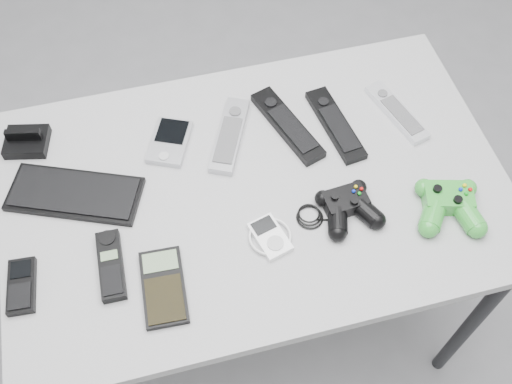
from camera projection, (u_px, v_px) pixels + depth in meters
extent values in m
plane|color=slate|center=(229.00, 325.00, 1.86)|extent=(3.50, 3.50, 0.00)
cube|color=gray|center=(256.00, 189.00, 1.29)|extent=(1.07, 0.69, 0.03)
cylinder|color=black|center=(473.00, 322.00, 1.50)|extent=(0.03, 0.03, 0.69)
cylinder|color=black|center=(62.00, 209.00, 1.68)|extent=(0.03, 0.03, 0.69)
cylinder|color=black|center=(387.00, 141.00, 1.81)|extent=(0.03, 0.03, 0.69)
cube|color=black|center=(75.00, 194.00, 1.26)|extent=(0.30, 0.21, 0.02)
cube|color=black|center=(25.00, 138.00, 1.32)|extent=(0.11, 0.10, 0.05)
cube|color=#A9AAB0|center=(170.00, 141.00, 1.33)|extent=(0.12, 0.15, 0.02)
cube|color=#A9AAB0|center=(230.00, 135.00, 1.34)|extent=(0.13, 0.21, 0.02)
cube|color=black|center=(287.00, 125.00, 1.35)|extent=(0.12, 0.23, 0.02)
cube|color=black|center=(335.00, 124.00, 1.36)|extent=(0.08, 0.22, 0.02)
cube|color=silver|center=(397.00, 112.00, 1.38)|extent=(0.09, 0.20, 0.02)
cube|color=black|center=(21.00, 286.00, 1.14)|extent=(0.06, 0.12, 0.02)
cube|color=black|center=(111.00, 265.00, 1.16)|extent=(0.05, 0.15, 0.02)
cube|color=black|center=(163.00, 287.00, 1.14)|extent=(0.09, 0.16, 0.02)
cube|color=white|center=(270.00, 237.00, 1.20)|extent=(0.11, 0.11, 0.02)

